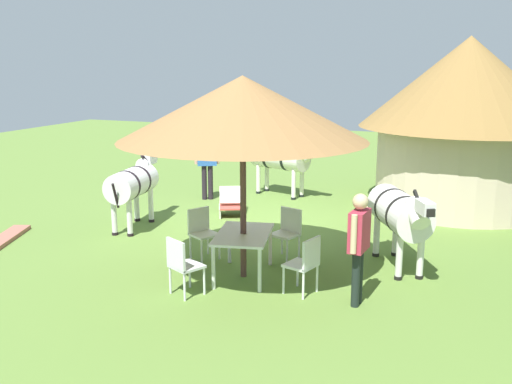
% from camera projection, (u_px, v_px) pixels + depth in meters
% --- Properties ---
extents(ground_plane, '(36.00, 36.00, 0.00)m').
position_uv_depth(ground_plane, '(261.00, 227.00, 12.29)').
color(ground_plane, '#5B7B34').
extents(thatched_hut, '(4.96, 4.96, 4.04)m').
position_uv_depth(thatched_hut, '(465.00, 115.00, 13.54)').
color(thatched_hut, beige).
rests_on(thatched_hut, ground_plane).
extents(shade_umbrella, '(3.92, 3.92, 3.25)m').
position_uv_depth(shade_umbrella, '(243.00, 108.00, 8.88)').
color(shade_umbrella, '#52342E').
rests_on(shade_umbrella, ground_plane).
extents(patio_dining_table, '(1.49, 1.11, 0.74)m').
position_uv_depth(patio_dining_table, '(243.00, 238.00, 9.35)').
color(patio_dining_table, silver).
rests_on(patio_dining_table, ground_plane).
extents(patio_chair_east_end, '(0.59, 0.58, 0.90)m').
position_uv_depth(patio_chair_east_end, '(202.00, 230.00, 10.29)').
color(patio_chair_east_end, silver).
rests_on(patio_chair_east_end, ground_plane).
extents(patio_chair_near_hut, '(0.57, 0.58, 0.90)m').
position_uv_depth(patio_chair_near_hut, '(182.00, 263.00, 8.59)').
color(patio_chair_near_hut, silver).
rests_on(patio_chair_near_hut, ground_plane).
extents(patio_chair_west_end, '(0.54, 0.53, 0.90)m').
position_uv_depth(patio_chair_west_end, '(305.00, 262.00, 8.65)').
color(patio_chair_west_end, silver).
rests_on(patio_chair_west_end, ground_plane).
extents(patio_chair_near_lawn, '(0.54, 0.55, 0.90)m').
position_uv_depth(patio_chair_near_lawn, '(288.00, 230.00, 10.28)').
color(patio_chair_near_lawn, silver).
rests_on(patio_chair_near_lawn, ground_plane).
extents(guest_beside_umbrella, '(0.59, 0.25, 1.66)m').
position_uv_depth(guest_beside_umbrella, '(359.00, 239.00, 8.17)').
color(guest_beside_umbrella, black).
rests_on(guest_beside_umbrella, ground_plane).
extents(standing_watcher, '(0.42, 0.57, 1.77)m').
position_uv_depth(standing_watcher, '(207.00, 158.00, 14.55)').
color(standing_watcher, black).
rests_on(standing_watcher, ground_plane).
extents(striped_lounge_chair, '(0.97, 0.83, 0.59)m').
position_uv_depth(striped_lounge_chair, '(231.00, 204.00, 13.22)').
color(striped_lounge_chair, '#C0453B').
rests_on(striped_lounge_chair, ground_plane).
extents(zebra_nearest_camera, '(2.00, 1.30, 1.50)m').
position_uv_depth(zebra_nearest_camera, '(400.00, 213.00, 9.66)').
color(zebra_nearest_camera, silver).
rests_on(zebra_nearest_camera, ground_plane).
extents(zebra_by_umbrella, '(2.10, 0.82, 1.50)m').
position_uv_depth(zebra_by_umbrella, '(133.00, 183.00, 12.07)').
color(zebra_by_umbrella, silver).
rests_on(zebra_by_umbrella, ground_plane).
extents(zebra_toward_hut, '(1.09, 2.12, 1.57)m').
position_uv_depth(zebra_toward_hut, '(282.00, 157.00, 14.98)').
color(zebra_toward_hut, silver).
rests_on(zebra_toward_hut, ground_plane).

